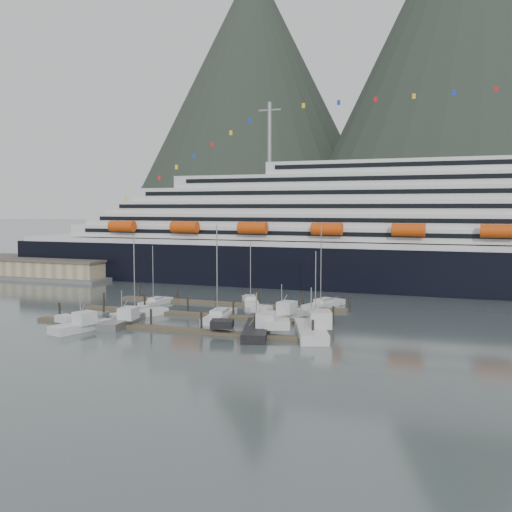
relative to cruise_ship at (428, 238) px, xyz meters
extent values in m
plane|color=#495757|center=(-30.03, -54.94, -12.04)|extent=(1600.00, 1600.00, 0.00)
cone|color=black|center=(9.97, 505.06, 167.96)|extent=(400.00, 400.00, 420.00)
cone|color=black|center=(-250.03, 545.06, 132.96)|extent=(340.00, 340.00, 340.00)
cube|color=black|center=(-5.03, 0.06, -8.04)|extent=(210.00, 28.00, 12.00)
cube|color=silver|center=(-5.03, 0.06, -1.54)|extent=(205.80, 27.44, 1.50)
cube|color=silver|center=(-0.03, 0.06, 1.06)|extent=(185.00, 26.00, 3.20)
cube|color=black|center=(-0.03, -12.99, 1.22)|extent=(175.75, 0.20, 1.00)
cube|color=silver|center=(1.97, 0.06, 4.26)|extent=(180.00, 25.00, 3.20)
cube|color=black|center=(1.97, -12.49, 4.42)|extent=(171.00, 0.20, 1.00)
cube|color=silver|center=(3.97, 0.06, 7.46)|extent=(172.00, 24.00, 3.20)
cube|color=black|center=(3.97, -11.99, 7.62)|extent=(163.40, 0.20, 1.00)
cube|color=silver|center=(5.97, 0.06, 10.66)|extent=(160.00, 23.00, 3.20)
cube|color=black|center=(5.97, -11.49, 10.82)|extent=(152.00, 0.20, 1.00)
cube|color=silver|center=(7.97, 0.06, 13.76)|extent=(140.00, 22.00, 3.00)
cube|color=black|center=(7.97, -10.99, 13.91)|extent=(133.00, 0.20, 1.00)
cube|color=silver|center=(9.97, 0.06, 16.76)|extent=(95.00, 20.00, 3.00)
cube|color=black|center=(9.97, -9.99, 16.91)|extent=(90.25, 0.20, 1.00)
cylinder|color=gray|center=(-40.03, 0.06, 26.26)|extent=(1.00, 1.00, 16.00)
cylinder|color=#D9430B|center=(-75.03, -14.94, 2.46)|extent=(7.00, 2.80, 2.80)
cylinder|color=#D9430B|center=(-57.03, -14.94, 2.46)|extent=(7.00, 2.80, 2.80)
cylinder|color=#D9430B|center=(-39.03, -14.94, 2.46)|extent=(7.00, 2.80, 2.80)
cylinder|color=#D9430B|center=(-21.03, -14.94, 2.46)|extent=(7.00, 2.80, 2.80)
cylinder|color=#D9430B|center=(-3.03, -14.94, 2.46)|extent=(7.00, 2.80, 2.80)
cylinder|color=#D9430B|center=(14.97, -14.94, 2.46)|extent=(7.00, 2.80, 2.80)
cube|color=#595956|center=(-102.03, -12.94, -11.74)|extent=(46.00, 20.00, 1.20)
cube|color=gray|center=(-102.03, -12.94, -9.54)|extent=(42.00, 16.00, 5.00)
cube|color=#595147|center=(-102.03, -12.94, -6.84)|extent=(43.00, 17.00, 0.60)
cube|color=#4C4030|center=(-35.03, -64.94, -11.79)|extent=(48.00, 2.00, 0.50)
cylinder|color=black|center=(-56.03, -63.84, -10.64)|extent=(0.36, 0.36, 3.20)
cylinder|color=black|center=(-47.03, -63.84, -10.64)|extent=(0.36, 0.36, 3.20)
cylinder|color=black|center=(-38.03, -63.84, -10.64)|extent=(0.36, 0.36, 3.20)
cylinder|color=black|center=(-29.03, -63.84, -10.64)|extent=(0.36, 0.36, 3.20)
cylinder|color=black|center=(-20.03, -63.84, -10.64)|extent=(0.36, 0.36, 3.20)
cylinder|color=black|center=(-11.03, -63.84, -10.64)|extent=(0.36, 0.36, 3.20)
cube|color=#4C4030|center=(-35.03, -51.94, -11.79)|extent=(48.00, 2.00, 0.50)
cylinder|color=black|center=(-56.03, -50.84, -10.64)|extent=(0.36, 0.36, 3.20)
cylinder|color=black|center=(-47.03, -50.84, -10.64)|extent=(0.36, 0.36, 3.20)
cylinder|color=black|center=(-38.03, -50.84, -10.64)|extent=(0.36, 0.36, 3.20)
cylinder|color=black|center=(-29.03, -50.84, -10.64)|extent=(0.36, 0.36, 3.20)
cylinder|color=black|center=(-20.03, -50.84, -10.64)|extent=(0.36, 0.36, 3.20)
cylinder|color=black|center=(-11.03, -50.84, -10.64)|extent=(0.36, 0.36, 3.20)
cube|color=#4C4030|center=(-35.03, -38.94, -11.79)|extent=(48.00, 2.00, 0.50)
cylinder|color=black|center=(-56.03, -37.84, -10.64)|extent=(0.36, 0.36, 3.20)
cylinder|color=black|center=(-47.03, -37.84, -10.64)|extent=(0.36, 0.36, 3.20)
cylinder|color=black|center=(-38.03, -37.84, -10.64)|extent=(0.36, 0.36, 3.20)
cylinder|color=black|center=(-29.03, -37.84, -10.64)|extent=(0.36, 0.36, 3.20)
cylinder|color=black|center=(-20.03, -37.84, -10.64)|extent=(0.36, 0.36, 3.20)
cylinder|color=black|center=(-11.03, -37.84, -10.64)|extent=(0.36, 0.36, 3.20)
cube|color=silver|center=(-44.82, -56.09, -11.79)|extent=(7.07, 10.80, 1.56)
cube|color=silver|center=(-44.82, -56.09, -10.76)|extent=(3.57, 4.29, 0.89)
cylinder|color=gray|center=(-45.27, -57.05, -4.31)|extent=(0.18, 0.18, 13.45)
cube|color=silver|center=(-30.55, -53.49, -11.79)|extent=(4.36, 12.66, 1.58)
cube|color=silver|center=(-30.55, -53.49, -10.74)|extent=(2.75, 4.57, 0.90)
cylinder|color=gray|center=(-30.40, -54.72, -3.32)|extent=(0.18, 0.18, 15.41)
cube|color=silver|center=(-48.86, -43.51, -11.79)|extent=(2.92, 9.35, 1.29)
cube|color=silver|center=(-48.86, -43.51, -10.98)|extent=(2.03, 3.33, 0.74)
cylinder|color=gray|center=(-48.91, -44.43, -5.71)|extent=(0.15, 0.15, 10.99)
cube|color=silver|center=(-31.61, -35.85, -11.79)|extent=(6.57, 9.79, 1.48)
cube|color=silver|center=(-31.61, -35.85, -10.82)|extent=(3.34, 3.92, 0.85)
cylinder|color=gray|center=(-31.21, -36.71, -5.30)|extent=(0.17, 0.17, 11.57)
cube|color=silver|center=(-16.60, -34.94, -11.79)|extent=(6.36, 11.86, 1.54)
cube|color=silver|center=(-16.60, -34.94, -10.77)|extent=(3.36, 4.53, 0.88)
cylinder|color=gray|center=(-16.97, -36.04, -3.56)|extent=(0.18, 0.18, 14.97)
cube|color=silver|center=(-12.33, -57.71, -11.79)|extent=(4.80, 8.73, 1.31)
cube|color=silver|center=(-12.33, -57.71, -10.97)|extent=(2.65, 3.36, 0.75)
cylinder|color=gray|center=(-12.08, -58.51, -5.29)|extent=(0.15, 0.15, 11.82)
cube|color=gray|center=(-43.33, -64.10, -11.69)|extent=(4.82, 11.92, 1.78)
cube|color=gray|center=(-47.69, -64.72, -10.61)|extent=(3.36, 2.95, 1.07)
cube|color=silver|center=(-42.19, -63.93, -9.99)|extent=(2.96, 3.79, 1.96)
cube|color=black|center=(-42.19, -63.93, -9.28)|extent=(2.75, 3.54, 0.45)
cylinder|color=gray|center=(-43.33, -64.10, -8.48)|extent=(0.14, 0.14, 4.45)
cube|color=silver|center=(-47.08, -69.94, -11.69)|extent=(5.93, 10.55, 1.82)
cube|color=silver|center=(-50.75, -68.89, -10.58)|extent=(3.59, 2.98, 1.09)
cube|color=silver|center=(-46.12, -70.22, -9.94)|extent=(3.29, 3.60, 2.01)
cube|color=black|center=(-46.12, -70.22, -9.21)|extent=(3.06, 3.36, 0.46)
cylinder|color=gray|center=(-47.08, -69.94, -8.39)|extent=(0.15, 0.15, 4.56)
cube|color=black|center=(-20.12, -63.07, -11.69)|extent=(7.33, 14.31, 1.98)
cube|color=black|center=(-25.17, -64.56, -10.45)|extent=(4.09, 3.88, 1.19)
cube|color=silver|center=(-18.79, -62.68, -9.76)|extent=(3.83, 4.77, 2.18)
cube|color=black|center=(-18.79, -62.68, -8.97)|extent=(3.57, 4.45, 0.50)
cylinder|color=gray|center=(-20.12, -63.07, -8.08)|extent=(0.16, 0.16, 4.95)
cube|color=silver|center=(-12.03, -61.23, -11.69)|extent=(8.55, 14.17, 2.27)
cube|color=silver|center=(-16.87, -63.02, -10.23)|extent=(4.65, 4.14, 1.36)
cube|color=silver|center=(-10.75, -60.75, -9.43)|extent=(4.39, 4.93, 2.49)
cube|color=black|center=(-10.75, -60.75, -8.53)|extent=(4.09, 4.59, 0.57)
cylinder|color=gray|center=(-12.03, -61.23, -7.51)|extent=(0.18, 0.18, 5.67)
cube|color=silver|center=(-20.37, -49.90, -11.69)|extent=(5.03, 10.78, 1.88)
cube|color=silver|center=(-24.26, -49.26, -10.53)|extent=(3.53, 2.77, 1.13)
cube|color=silver|center=(-19.35, -50.07, -9.87)|extent=(3.11, 3.50, 2.07)
cube|color=black|center=(-19.35, -50.07, -9.12)|extent=(2.89, 3.26, 0.47)
cylinder|color=gray|center=(-20.37, -49.90, -8.27)|extent=(0.15, 0.15, 4.71)
camera|label=1|loc=(11.31, -147.35, 7.31)|focal=42.00mm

